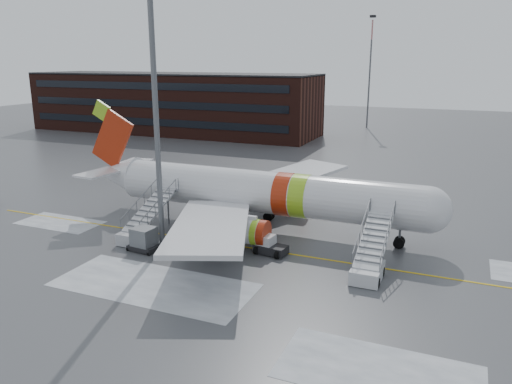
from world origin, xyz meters
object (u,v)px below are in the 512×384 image
at_px(pushback_tug, 269,246).
at_px(light_mast_near, 154,87).
at_px(airstair_fwd, 370,262).
at_px(airstair_aft, 142,227).
at_px(uld_container, 144,240).
at_px(airliner, 255,192).

distance_m(pushback_tug, light_mast_near, 15.30).
height_order(airstair_fwd, airstair_aft, same).
relative_size(airstair_aft, uld_container, 3.07).
xyz_separation_m(airstair_fwd, uld_container, (-17.81, -2.15, -0.17)).
height_order(uld_container, light_mast_near, light_mast_near).
bearing_deg(pushback_tug, airstair_aft, -174.33).
xyz_separation_m(airstair_fwd, light_mast_near, (-17.06, -0.64, 11.93)).
height_order(pushback_tug, light_mast_near, light_mast_near).
distance_m(pushback_tug, uld_container, 10.17).
relative_size(airliner, uld_container, 13.98).
height_order(airstair_aft, uld_container, airstair_aft).
bearing_deg(airstair_aft, light_mast_near, -14.50).
relative_size(pushback_tug, light_mast_near, 0.11).
bearing_deg(light_mast_near, uld_container, -116.28).
distance_m(airliner, uld_container, 10.92).
distance_m(uld_container, light_mast_near, 12.22).
bearing_deg(airstair_aft, uld_container, -51.23).
bearing_deg(uld_container, pushback_tug, 18.83).
bearing_deg(light_mast_near, pushback_tug, 11.27).
distance_m(airstair_aft, uld_container, 2.77).
distance_m(airliner, pushback_tug, 7.01).
bearing_deg(airliner, uld_container, -125.14).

